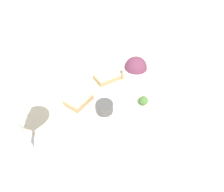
{
  "coord_description": "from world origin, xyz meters",
  "views": [
    {
      "loc": [
        -0.36,
        -0.18,
        0.43
      ],
      "look_at": [
        0.0,
        0.0,
        0.03
      ],
      "focal_mm": 28.0,
      "sensor_mm": 36.0,
      "label": 1
    }
  ],
  "objects_px": {
    "salad_bowl": "(135,70)",
    "wine_glass": "(16,122)",
    "sauce_ramekin": "(105,107)",
    "cheese_toast_far": "(79,99)",
    "cheese_toast_near": "(107,76)"
  },
  "relations": [
    {
      "from": "cheese_toast_near",
      "to": "wine_glass",
      "type": "relative_size",
      "value": 0.68
    },
    {
      "from": "salad_bowl",
      "to": "wine_glass",
      "type": "relative_size",
      "value": 0.6
    },
    {
      "from": "cheese_toast_near",
      "to": "wine_glass",
      "type": "distance_m",
      "value": 0.35
    },
    {
      "from": "salad_bowl",
      "to": "cheese_toast_far",
      "type": "height_order",
      "value": "salad_bowl"
    },
    {
      "from": "cheese_toast_near",
      "to": "wine_glass",
      "type": "xyz_separation_m",
      "value": [
        -0.33,
        0.05,
        0.09
      ]
    },
    {
      "from": "salad_bowl",
      "to": "wine_glass",
      "type": "bearing_deg",
      "value": 160.18
    },
    {
      "from": "wine_glass",
      "to": "cheese_toast_near",
      "type": "bearing_deg",
      "value": -8.37
    },
    {
      "from": "salad_bowl",
      "to": "sauce_ramekin",
      "type": "distance_m",
      "value": 0.19
    },
    {
      "from": "wine_glass",
      "to": "salad_bowl",
      "type": "bearing_deg",
      "value": -19.82
    },
    {
      "from": "salad_bowl",
      "to": "cheese_toast_far",
      "type": "distance_m",
      "value": 0.23
    },
    {
      "from": "salad_bowl",
      "to": "sauce_ramekin",
      "type": "relative_size",
      "value": 1.77
    },
    {
      "from": "sauce_ramekin",
      "to": "wine_glass",
      "type": "distance_m",
      "value": 0.24
    },
    {
      "from": "sauce_ramekin",
      "to": "wine_glass",
      "type": "xyz_separation_m",
      "value": [
        -0.19,
        0.12,
        0.08
      ]
    },
    {
      "from": "cheese_toast_far",
      "to": "cheese_toast_near",
      "type": "bearing_deg",
      "value": -9.99
    },
    {
      "from": "sauce_ramekin",
      "to": "cheese_toast_far",
      "type": "distance_m",
      "value": 0.09
    }
  ]
}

